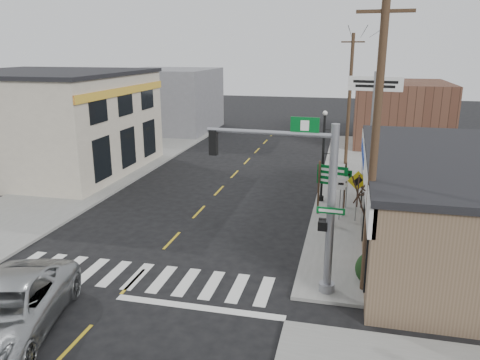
% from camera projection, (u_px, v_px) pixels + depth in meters
% --- Properties ---
extents(ground, '(140.00, 140.00, 0.00)m').
position_uv_depth(ground, '(133.00, 281.00, 17.76)').
color(ground, black).
rests_on(ground, ground).
extents(sidewalk_right, '(6.00, 38.00, 0.13)m').
position_uv_depth(sidewalk_right, '(369.00, 195.00, 27.91)').
color(sidewalk_right, slate).
rests_on(sidewalk_right, ground).
extents(sidewalk_left, '(6.00, 38.00, 0.13)m').
position_uv_depth(sidewalk_left, '(96.00, 177.00, 31.90)').
color(sidewalk_left, slate).
rests_on(sidewalk_left, ground).
extents(center_line, '(0.12, 56.00, 0.01)m').
position_uv_depth(center_line, '(199.00, 212.00, 25.24)').
color(center_line, gold).
rests_on(center_line, ground).
extents(crosswalk, '(11.00, 2.20, 0.01)m').
position_uv_depth(crosswalk, '(138.00, 276.00, 18.13)').
color(crosswalk, silver).
rests_on(crosswalk, ground).
extents(left_building, '(12.00, 12.00, 6.80)m').
position_uv_depth(left_building, '(48.00, 124.00, 32.81)').
color(left_building, '#BAB09B').
rests_on(left_building, ground).
extents(bldg_distant_right, '(8.00, 10.00, 5.60)m').
position_uv_depth(bldg_distant_right, '(400.00, 113.00, 42.41)').
color(bldg_distant_right, '#533426').
rests_on(bldg_distant_right, ground).
extents(bldg_distant_left, '(9.00, 10.00, 6.40)m').
position_uv_depth(bldg_distant_left, '(170.00, 100.00, 49.27)').
color(bldg_distant_left, slate).
rests_on(bldg_distant_left, ground).
extents(suv, '(4.21, 6.60, 1.70)m').
position_uv_depth(suv, '(7.00, 310.00, 14.24)').
color(suv, '#A3A6A8').
rests_on(suv, ground).
extents(traffic_signal_pole, '(4.91, 0.38, 6.22)m').
position_uv_depth(traffic_signal_pole, '(310.00, 191.00, 15.97)').
color(traffic_signal_pole, gray).
rests_on(traffic_signal_pole, sidewalk_right).
extents(guide_sign, '(1.62, 0.14, 2.84)m').
position_uv_depth(guide_sign, '(332.00, 181.00, 23.98)').
color(guide_sign, '#422F1F').
rests_on(guide_sign, sidewalk_right).
extents(fire_hydrant, '(0.23, 0.23, 0.73)m').
position_uv_depth(fire_hydrant, '(330.00, 218.00, 22.88)').
color(fire_hydrant, '#C08218').
rests_on(fire_hydrant, sidewalk_right).
extents(ped_crossing_sign, '(1.01, 0.07, 2.61)m').
position_uv_depth(ped_crossing_sign, '(357.00, 187.00, 23.08)').
color(ped_crossing_sign, gray).
rests_on(ped_crossing_sign, sidewalk_right).
extents(lamp_post, '(0.67, 0.52, 5.13)m').
position_uv_depth(lamp_post, '(324.00, 150.00, 25.86)').
color(lamp_post, black).
rests_on(lamp_post, sidewalk_right).
extents(dance_center_sign, '(3.31, 0.21, 7.03)m').
position_uv_depth(dance_center_sign, '(374.00, 100.00, 28.90)').
color(dance_center_sign, gray).
rests_on(dance_center_sign, sidewalk_right).
extents(bare_tree, '(2.17, 2.17, 4.33)m').
position_uv_depth(bare_tree, '(371.00, 184.00, 17.79)').
color(bare_tree, black).
rests_on(bare_tree, sidewalk_right).
extents(shrub_front, '(1.29, 1.29, 0.97)m').
position_uv_depth(shrub_front, '(373.00, 269.00, 17.40)').
color(shrub_front, '#203616').
rests_on(shrub_front, sidewalk_right).
extents(shrub_back, '(1.18, 1.18, 0.88)m').
position_uv_depth(shrub_back, '(412.00, 209.00, 23.93)').
color(shrub_back, '#1B3114').
rests_on(shrub_back, sidewalk_right).
extents(utility_pole_near, '(1.77, 0.27, 10.17)m').
position_uv_depth(utility_pole_near, '(375.00, 148.00, 15.53)').
color(utility_pole_near, '#492E1F').
rests_on(utility_pole_near, sidewalk_right).
extents(utility_pole_far, '(1.64, 0.25, 9.41)m').
position_uv_depth(utility_pole_far, '(349.00, 99.00, 33.82)').
color(utility_pole_far, '#473122').
rests_on(utility_pole_far, sidewalk_right).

